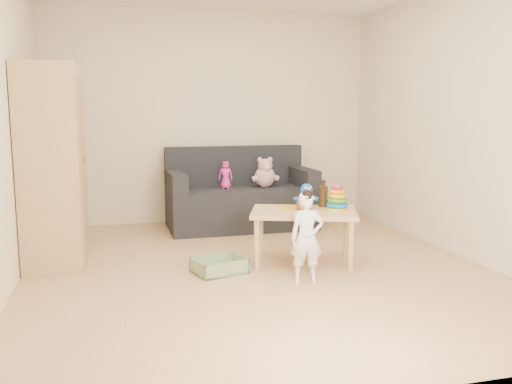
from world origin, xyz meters
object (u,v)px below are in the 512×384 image
object	(u,v)px
play_table	(303,237)
sofa	(241,208)
toddler	(307,239)
wardrobe	(53,165)

from	to	relation	value
play_table	sofa	bearing A→B (deg)	97.07
toddler	play_table	bearing A→B (deg)	85.74
play_table	toddler	bearing A→B (deg)	-107.03
wardrobe	sofa	bearing A→B (deg)	26.38
sofa	play_table	bearing A→B (deg)	-83.66
wardrobe	play_table	size ratio (longest dim) A/B	1.91
wardrobe	play_table	bearing A→B (deg)	-16.73
sofa	wardrobe	bearing A→B (deg)	-154.36
sofa	play_table	world-z (taller)	play_table
wardrobe	sofa	distance (m)	2.31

